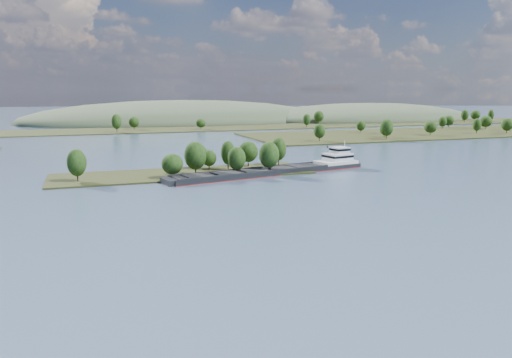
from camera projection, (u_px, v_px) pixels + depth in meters
name	position (u px, v px, depth m)	size (l,w,h in m)	color
ground	(225.00, 209.00, 139.12)	(1800.00, 1800.00, 0.00)	#3D516A
tree_island	(202.00, 164.00, 195.63)	(100.00, 30.00, 14.06)	black
right_bank	(453.00, 132.00, 380.48)	(320.00, 90.00, 14.78)	black
back_shoreline	(142.00, 130.00, 401.87)	(900.00, 60.00, 15.02)	black
hill_east	(367.00, 119.00, 548.47)	(260.00, 140.00, 36.00)	#3E4D35
hill_west	(181.00, 122.00, 511.70)	(320.00, 160.00, 44.00)	#3E4D35
cargo_barge	(282.00, 169.00, 198.62)	(86.69, 27.72, 11.69)	black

